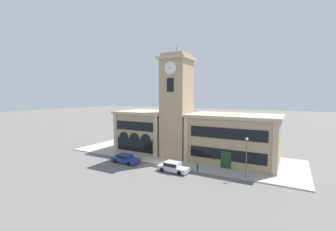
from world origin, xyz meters
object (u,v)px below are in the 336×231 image
(parked_car_mid, at_px, (173,167))
(parked_car_near, at_px, (125,158))
(bollard, at_px, (197,167))
(street_lamp, at_px, (247,151))
(fire_hydrant, at_px, (166,162))

(parked_car_mid, bearing_deg, parked_car_near, -177.56)
(parked_car_mid, distance_m, bollard, 3.45)
(bollard, bearing_deg, street_lamp, 3.24)
(parked_car_near, bearing_deg, fire_hydrant, 18.45)
(fire_hydrant, bearing_deg, street_lamp, 1.51)
(street_lamp, bearing_deg, parked_car_mid, -167.16)
(parked_car_mid, xyz_separation_m, street_lamp, (9.49, 2.16, 2.92))
(parked_car_near, relative_size, street_lamp, 0.91)
(parked_car_near, xyz_separation_m, fire_hydrant, (6.46, 1.85, -0.14))
(bollard, xyz_separation_m, fire_hydrant, (-5.18, 0.06, -0.10))
(parked_car_near, distance_m, parked_car_mid, 8.69)
(parked_car_mid, relative_size, bollard, 4.27)
(street_lamp, height_order, fire_hydrant, street_lamp)
(parked_car_near, xyz_separation_m, street_lamp, (18.19, 2.16, 2.93))
(parked_car_mid, bearing_deg, fire_hydrant, 142.70)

